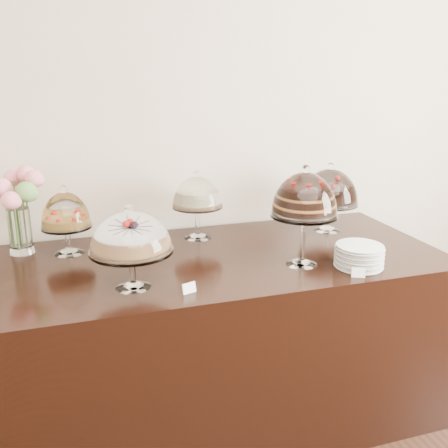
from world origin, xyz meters
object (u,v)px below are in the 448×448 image
object	(u,v)px
cake_stand_dark_choco	(329,189)
cake_stand_fruit_tart	(66,214)
display_counter	(221,336)
cake_stand_cheesecake	(197,195)
plate_stack	(359,256)
cake_stand_sugar_sponge	(131,236)
cake_stand_choco_layer	(305,198)
flower_vase	(18,202)

from	to	relation	value
cake_stand_dark_choco	cake_stand_fruit_tart	world-z (taller)	cake_stand_dark_choco
display_counter	cake_stand_dark_choco	bearing A→B (deg)	17.26
cake_stand_cheesecake	cake_stand_dark_choco	xyz separation A→B (m)	(0.74, -0.09, 0.00)
plate_stack	cake_stand_fruit_tart	bearing A→B (deg)	155.08
cake_stand_sugar_sponge	cake_stand_fruit_tart	bearing A→B (deg)	116.20
cake_stand_cheesecake	plate_stack	size ratio (longest dim) A/B	1.71
display_counter	cake_stand_dark_choco	world-z (taller)	cake_stand_dark_choco
cake_stand_choco_layer	cake_stand_fruit_tart	distance (m)	1.16
cake_stand_fruit_tart	flower_vase	xyz separation A→B (m)	(-0.22, 0.07, 0.06)
flower_vase	plate_stack	world-z (taller)	flower_vase
cake_stand_sugar_sponge	cake_stand_cheesecake	distance (m)	0.70
cake_stand_choco_layer	cake_stand_fruit_tart	world-z (taller)	cake_stand_choco_layer
cake_stand_cheesecake	flower_vase	distance (m)	0.90
cake_stand_sugar_sponge	plate_stack	bearing A→B (deg)	-4.60
cake_stand_dark_choco	flower_vase	distance (m)	1.65
display_counter	cake_stand_cheesecake	xyz separation A→B (m)	(-0.04, 0.31, 0.69)
cake_stand_choco_layer	flower_vase	distance (m)	1.39
display_counter	cake_stand_dark_choco	size ratio (longest dim) A/B	5.62
plate_stack	display_counter	bearing A→B (deg)	150.03
display_counter	cake_stand_cheesecake	bearing A→B (deg)	96.87
display_counter	cake_stand_fruit_tart	xyz separation A→B (m)	(-0.72, 0.27, 0.66)
flower_vase	plate_stack	size ratio (longest dim) A/B	1.97
cake_stand_dark_choco	cake_stand_choco_layer	bearing A→B (deg)	-130.52
cake_stand_fruit_tart	flower_vase	bearing A→B (deg)	161.40
plate_stack	cake_stand_dark_choco	bearing A→B (deg)	76.15
cake_stand_choco_layer	plate_stack	bearing A→B (deg)	-24.91
cake_stand_choco_layer	cake_stand_dark_choco	xyz separation A→B (m)	(0.37, 0.44, -0.08)
cake_stand_fruit_tart	display_counter	bearing A→B (deg)	-20.58
cake_stand_choco_layer	cake_stand_dark_choco	size ratio (longest dim) A/B	1.22
cake_stand_fruit_tart	flower_vase	distance (m)	0.24
cake_stand_cheesecake	cake_stand_dark_choco	world-z (taller)	cake_stand_dark_choco
cake_stand_sugar_sponge	cake_stand_fruit_tart	size ratio (longest dim) A/B	1.04
cake_stand_dark_choco	cake_stand_fruit_tart	bearing A→B (deg)	178.01
flower_vase	cake_stand_sugar_sponge	bearing A→B (deg)	-51.37
cake_stand_choco_layer	cake_stand_dark_choco	world-z (taller)	cake_stand_choco_layer
cake_stand_sugar_sponge	cake_stand_cheesecake	size ratio (longest dim) A/B	0.96
plate_stack	cake_stand_cheesecake	bearing A→B (deg)	133.54
cake_stand_cheesecake	cake_stand_fruit_tart	xyz separation A→B (m)	(-0.68, -0.04, -0.04)
cake_stand_dark_choco	cake_stand_fruit_tart	distance (m)	1.43
cake_stand_sugar_sponge	cake_stand_choco_layer	distance (m)	0.80
cake_stand_cheesecake	cake_stand_fruit_tart	distance (m)	0.68
cake_stand_sugar_sponge	plate_stack	xyz separation A→B (m)	(1.04, -0.08, -0.18)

